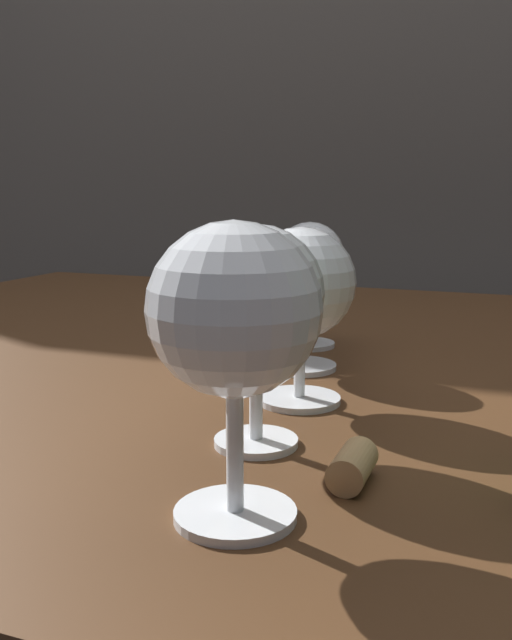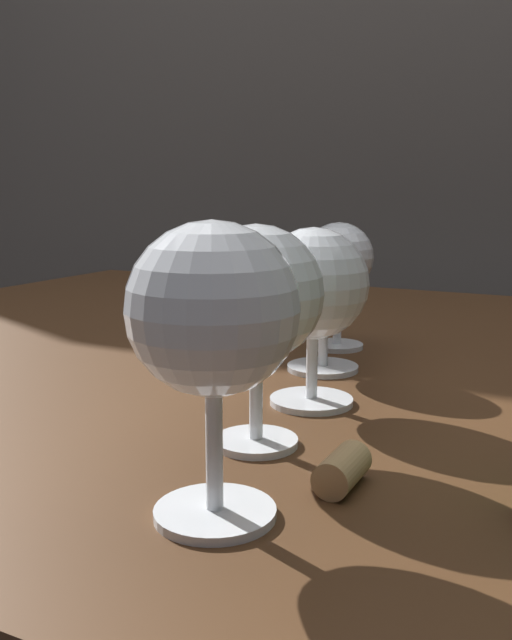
{
  "view_description": "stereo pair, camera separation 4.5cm",
  "coord_description": "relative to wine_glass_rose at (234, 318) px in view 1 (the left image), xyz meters",
  "views": [
    {
      "loc": [
        0.22,
        -0.68,
        0.94
      ],
      "look_at": [
        0.06,
        -0.27,
        0.86
      ],
      "focal_mm": 39.4,
      "sensor_mm": 36.0,
      "label": 1
    },
    {
      "loc": [
        0.26,
        -0.67,
        0.94
      ],
      "look_at": [
        0.06,
        -0.27,
        0.86
      ],
      "focal_mm": 39.4,
      "sensor_mm": 36.0,
      "label": 2
    }
  ],
  "objects": [
    {
      "name": "back_wall",
      "position": [
        -0.09,
        1.23,
        0.42
      ],
      "size": [
        5.0,
        0.08,
        2.6
      ],
      "primitive_type": "cube",
      "color": "#59544F",
      "rests_on": "ground_plane"
    },
    {
      "name": "dining_table",
      "position": [
        -0.09,
        0.37,
        -0.2
      ],
      "size": [
        1.33,
        0.98,
        0.77
      ],
      "color": "#472B16",
      "rests_on": "ground_plane"
    },
    {
      "name": "wine_glass_rose",
      "position": [
        0.0,
        0.0,
        0.0
      ],
      "size": [
        0.09,
        0.09,
        0.15
      ],
      "color": "white",
      "rests_on": "dining_table"
    },
    {
      "name": "wine_glass_cabernet",
      "position": [
        -0.03,
        0.1,
        -0.01
      ],
      "size": [
        0.09,
        0.09,
        0.15
      ],
      "color": "white",
      "rests_on": "dining_table"
    },
    {
      "name": "wine_glass_port",
      "position": [
        -0.03,
        0.2,
        -0.01
      ],
      "size": [
        0.09,
        0.09,
        0.14
      ],
      "color": "white",
      "rests_on": "dining_table"
    },
    {
      "name": "wine_glass_amber",
      "position": [
        -0.06,
        0.3,
        -0.02
      ],
      "size": [
        0.08,
        0.08,
        0.13
      ],
      "color": "white",
      "rests_on": "dining_table"
    },
    {
      "name": "wine_glass_white",
      "position": [
        -0.08,
        0.4,
        -0.01
      ],
      "size": [
        0.07,
        0.07,
        0.13
      ],
      "color": "white",
      "rests_on": "dining_table"
    },
    {
      "name": "cork",
      "position": [
        0.05,
        0.06,
        -0.1
      ],
      "size": [
        0.02,
        0.04,
        0.02
      ],
      "primitive_type": "cylinder",
      "rotation": [
        1.57,
        0.0,
        0.0
      ],
      "color": "tan",
      "rests_on": "dining_table"
    }
  ]
}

